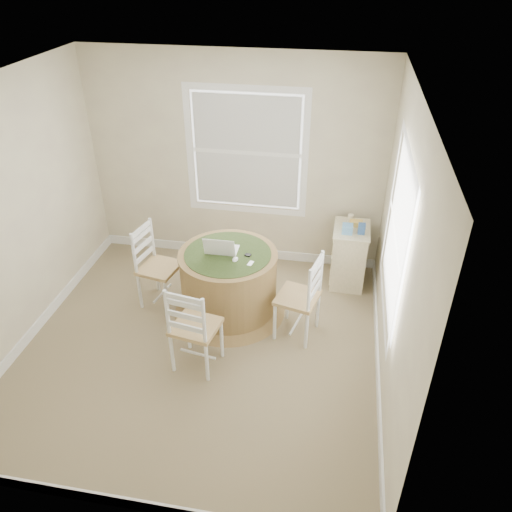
% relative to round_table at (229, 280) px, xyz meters
% --- Properties ---
extents(room, '(3.64, 3.64, 2.64)m').
position_rel_round_table_xyz_m(room, '(0.00, -0.46, 0.88)').
color(room, '#8C7D58').
rests_on(room, ground).
extents(round_table, '(1.24, 1.24, 0.76)m').
position_rel_round_table_xyz_m(round_table, '(0.00, 0.00, 0.00)').
color(round_table, olive).
rests_on(round_table, ground).
extents(chair_left, '(0.48, 0.49, 0.95)m').
position_rel_round_table_xyz_m(chair_left, '(-0.80, 0.02, 0.06)').
color(chair_left, white).
rests_on(chair_left, ground).
extents(chair_near, '(0.48, 0.47, 0.95)m').
position_rel_round_table_xyz_m(chair_near, '(-0.12, -0.87, 0.06)').
color(chair_near, white).
rests_on(chair_near, ground).
extents(chair_right, '(0.49, 0.50, 0.95)m').
position_rel_round_table_xyz_m(chair_right, '(0.78, -0.25, 0.06)').
color(chair_right, white).
rests_on(chair_right, ground).
extents(laptop, '(0.33, 0.30, 0.23)m').
position_rel_round_table_xyz_m(laptop, '(-0.07, 0.03, 0.38)').
color(laptop, white).
rests_on(laptop, round_table).
extents(mouse, '(0.08, 0.11, 0.03)m').
position_rel_round_table_xyz_m(mouse, '(0.10, -0.11, 0.35)').
color(mouse, white).
rests_on(mouse, round_table).
extents(phone, '(0.06, 0.10, 0.02)m').
position_rel_round_table_xyz_m(phone, '(0.27, -0.15, 0.35)').
color(phone, '#B7BABF').
rests_on(phone, round_table).
extents(keys, '(0.07, 0.06, 0.02)m').
position_rel_round_table_xyz_m(keys, '(0.22, -0.00, 0.35)').
color(keys, black).
rests_on(keys, round_table).
extents(corner_chest, '(0.42, 0.57, 0.74)m').
position_rel_round_table_xyz_m(corner_chest, '(1.29, 0.81, -0.04)').
color(corner_chest, beige).
rests_on(corner_chest, ground).
extents(tissue_box, '(0.12, 0.12, 0.10)m').
position_rel_round_table_xyz_m(tissue_box, '(1.23, 0.71, 0.38)').
color(tissue_box, '#63A6E4').
rests_on(tissue_box, corner_chest).
extents(box_yellow, '(0.15, 0.10, 0.06)m').
position_rel_round_table_xyz_m(box_yellow, '(1.33, 0.89, 0.36)').
color(box_yellow, '#E5B951').
rests_on(box_yellow, corner_chest).
extents(box_blue, '(0.08, 0.08, 0.12)m').
position_rel_round_table_xyz_m(box_blue, '(1.38, 0.72, 0.39)').
color(box_blue, '#345C9C').
rests_on(box_blue, corner_chest).
extents(cup_cream, '(0.07, 0.07, 0.09)m').
position_rel_round_table_xyz_m(cup_cream, '(1.26, 0.97, 0.37)').
color(cup_cream, beige).
rests_on(cup_cream, corner_chest).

